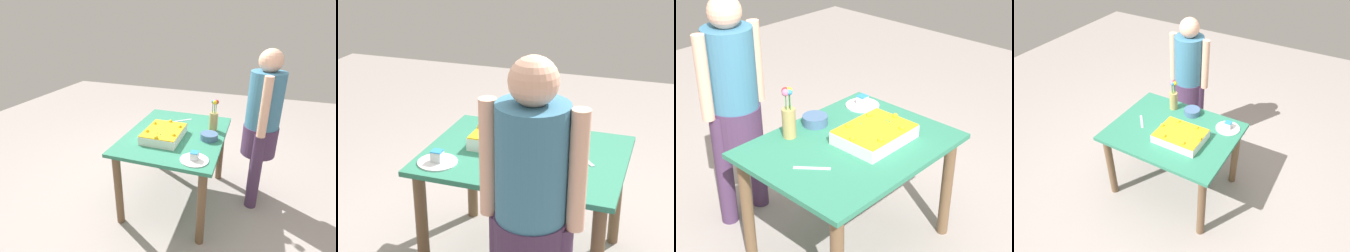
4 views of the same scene
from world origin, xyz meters
TOP-DOWN VIEW (x-y plane):
  - dining_table at (0.00, 0.00)m, footprint 1.13×0.88m
  - sheet_cake at (-0.12, 0.08)m, footprint 0.41×0.32m
  - serving_plate_with_slice at (-0.42, -0.28)m, footprint 0.22×0.22m
  - cake_knife at (0.33, 0.03)m, footprint 0.14×0.16m
  - flower_vase at (0.18, -0.31)m, footprint 0.08×0.08m
  - fruit_bowl at (-0.02, -0.31)m, footprint 0.15×0.15m
  - person_standing at (0.25, -0.74)m, footprint 0.45×0.31m

SIDE VIEW (x-z plane):
  - dining_table at x=0.00m, z-range 0.23..0.96m
  - cake_knife at x=0.33m, z-range 0.72..0.73m
  - serving_plate_with_slice at x=-0.42m, z-range 0.70..0.78m
  - fruit_bowl at x=-0.02m, z-range 0.72..0.78m
  - sheet_cake at x=-0.12m, z-range 0.71..0.82m
  - flower_vase at x=0.18m, z-range 0.70..1.00m
  - person_standing at x=0.25m, z-range 0.11..1.60m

